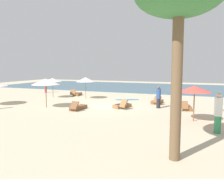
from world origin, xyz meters
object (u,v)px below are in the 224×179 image
at_px(umbrella_2, 195,89).
at_px(person_4, 46,86).
at_px(lounger_3, 157,102).
at_px(umbrella_0, 53,80).
at_px(surfboard, 127,99).
at_px(lounger_6, 122,106).
at_px(umbrella_5, 46,82).
at_px(dog, 220,108).
at_px(person_1, 218,113).
at_px(lounger_5, 77,94).
at_px(umbrella_1, 86,80).
at_px(lounger_1, 78,107).
at_px(lounger_0, 186,107).
at_px(person_2, 158,97).

relative_size(umbrella_2, person_4, 1.22).
height_order(lounger_3, person_4, person_4).
distance_m(umbrella_0, surfboard, 7.78).
bearing_deg(umbrella_0, lounger_6, -17.95).
distance_m(umbrella_2, surfboard, 9.16).
bearing_deg(lounger_3, surfboard, 160.50).
xyz_separation_m(umbrella_2, surfboard, (-6.13, 6.55, -1.85)).
relative_size(umbrella_2, umbrella_5, 0.92).
relative_size(lounger_3, person_4, 1.04).
bearing_deg(umbrella_2, dog, 66.53).
relative_size(umbrella_2, person_1, 1.07).
xyz_separation_m(lounger_3, person_1, (4.20, -7.52, 0.81)).
distance_m(umbrella_0, lounger_5, 3.24).
distance_m(umbrella_1, lounger_3, 7.30).
bearing_deg(lounger_5, umbrella_2, -31.94).
xyz_separation_m(umbrella_1, dog, (11.84, -1.94, -1.69)).
bearing_deg(umbrella_5, lounger_6, 19.91).
xyz_separation_m(person_4, surfboard, (11.01, -2.01, -0.83)).
distance_m(lounger_1, person_1, 9.53).
distance_m(umbrella_0, lounger_3, 10.64).
relative_size(umbrella_2, surfboard, 0.92).
bearing_deg(person_4, umbrella_5, -51.59).
relative_size(umbrella_5, lounger_0, 1.27).
bearing_deg(lounger_3, lounger_6, -125.38).
height_order(umbrella_0, person_2, umbrella_0).
xyz_separation_m(person_4, dog, (18.82, -4.69, -0.67)).
height_order(umbrella_5, lounger_1, umbrella_5).
relative_size(dog, surfboard, 0.35).
bearing_deg(umbrella_0, surfboard, 10.42).
distance_m(person_1, surfboard, 11.29).
relative_size(umbrella_1, person_2, 1.25).
relative_size(umbrella_5, person_1, 1.15).
relative_size(umbrella_1, lounger_3, 1.20).
xyz_separation_m(umbrella_5, person_2, (8.11, 2.93, -1.16)).
bearing_deg(lounger_6, lounger_5, 143.70).
height_order(umbrella_5, surfboard, umbrella_5).
relative_size(umbrella_2, lounger_0, 1.17).
bearing_deg(surfboard, person_1, -49.83).
height_order(umbrella_2, dog, umbrella_2).
bearing_deg(person_1, surfboard, 130.17).
relative_size(lounger_1, lounger_6, 0.99).
bearing_deg(surfboard, lounger_3, -19.50).
distance_m(umbrella_0, person_2, 11.15).
height_order(lounger_6, person_4, person_4).
bearing_deg(lounger_5, umbrella_1, -41.29).
distance_m(lounger_6, person_2, 2.83).
distance_m(person_1, dog, 6.00).
xyz_separation_m(umbrella_0, lounger_0, (12.98, -1.65, -1.65)).
relative_size(umbrella_5, person_4, 1.32).
bearing_deg(lounger_0, umbrella_5, -163.19).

